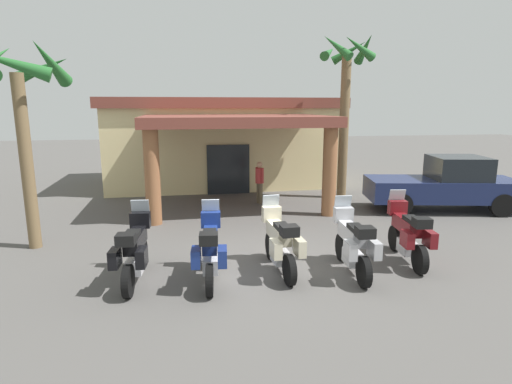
% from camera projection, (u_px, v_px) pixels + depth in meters
% --- Properties ---
extents(ground_plane, '(80.00, 80.00, 0.00)m').
position_uv_depth(ground_plane, '(267.00, 264.00, 9.90)').
color(ground_plane, '#514F4C').
extents(motel_building, '(10.74, 10.69, 4.04)m').
position_uv_depth(motel_building, '(221.00, 140.00, 19.97)').
color(motel_building, beige).
rests_on(motel_building, ground_plane).
extents(motorcycle_black, '(0.74, 2.21, 1.61)m').
position_uv_depth(motorcycle_black, '(135.00, 250.00, 8.79)').
color(motorcycle_black, black).
rests_on(motorcycle_black, ground_plane).
extents(motorcycle_blue, '(0.74, 2.21, 1.61)m').
position_uv_depth(motorcycle_blue, '(210.00, 250.00, 8.83)').
color(motorcycle_blue, black).
rests_on(motorcycle_blue, ground_plane).
extents(motorcycle_cream, '(0.72, 2.21, 1.61)m').
position_uv_depth(motorcycle_cream, '(280.00, 242.00, 9.33)').
color(motorcycle_cream, black).
rests_on(motorcycle_cream, ground_plane).
extents(motorcycle_silver, '(0.73, 2.21, 1.61)m').
position_uv_depth(motorcycle_silver, '(353.00, 243.00, 9.24)').
color(motorcycle_silver, black).
rests_on(motorcycle_silver, ground_plane).
extents(motorcycle_maroon, '(0.81, 2.21, 1.61)m').
position_uv_depth(motorcycle_maroon, '(408.00, 234.00, 9.93)').
color(motorcycle_maroon, black).
rests_on(motorcycle_maroon, ground_plane).
extents(pedestrian, '(0.32, 0.50, 1.62)m').
position_uv_depth(pedestrian, '(260.00, 180.00, 15.86)').
color(pedestrian, brown).
rests_on(pedestrian, ground_plane).
extents(pickup_truck_navy, '(5.48, 2.93, 1.95)m').
position_uv_depth(pickup_truck_navy, '(445.00, 185.00, 14.83)').
color(pickup_truck_navy, black).
rests_on(pickup_truck_navy, ground_plane).
extents(palm_tree_roadside, '(2.53, 2.62, 5.35)m').
position_uv_depth(palm_tree_roadside, '(18.00, 93.00, 10.22)').
color(palm_tree_roadside, brown).
rests_on(palm_tree_roadside, ground_plane).
extents(palm_tree_near_portico, '(2.19, 2.19, 6.43)m').
position_uv_depth(palm_tree_near_portico, '(346.00, 87.00, 16.19)').
color(palm_tree_near_portico, brown).
rests_on(palm_tree_near_portico, ground_plane).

